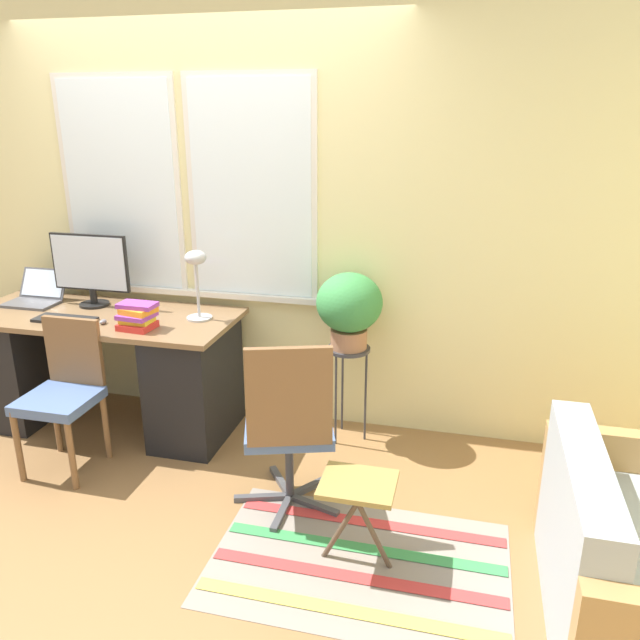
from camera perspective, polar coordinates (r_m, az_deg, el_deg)
name	(u,v)px	position (r m, az deg, el deg)	size (l,w,h in m)	color
ground_plane	(169,463)	(3.87, -13.64, -12.57)	(14.00, 14.00, 0.00)	olive
wall_back_with_window	(209,212)	(4.09, -10.12, 9.69)	(9.00, 0.12, 2.70)	beige
desk	(106,367)	(4.25, -18.96, -4.13)	(1.71, 0.71, 0.76)	brown
laptop	(36,296)	(4.52, -24.57, 2.00)	(0.33, 0.30, 0.20)	#4C4C51
monitor	(90,267)	(4.26, -20.27, 4.54)	(0.53, 0.19, 0.47)	black
keyboard	(65,319)	(4.07, -22.29, 0.05)	(0.37, 0.15, 0.02)	black
mouse	(103,322)	(3.93, -19.21, -0.15)	(0.03, 0.06, 0.03)	slate
desk_lamp	(196,269)	(3.79, -11.24, 4.59)	(0.16, 0.16, 0.42)	#ADADB2
book_stack	(137,316)	(3.77, -16.36, 0.34)	(0.22, 0.20, 0.15)	red
desk_chair_wooden	(64,391)	(3.83, -22.37, -5.99)	(0.39, 0.40, 0.86)	brown
office_chair_swivel	(289,424)	(3.15, -2.85, -9.52)	(0.58, 0.57, 0.96)	#47474C
plant_stand	(348,358)	(3.80, 2.62, -3.53)	(0.26, 0.26, 0.61)	#333338
potted_plant	(349,306)	(3.68, 2.70, 1.30)	(0.39, 0.39, 0.46)	#9E6B4C
floor_rug_striped	(359,563)	(3.08, 3.58, -21.27)	(1.35, 0.89, 0.01)	gray
folding_stool	(358,492)	(2.86, 3.49, -15.42)	(0.33, 0.28, 0.43)	olive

